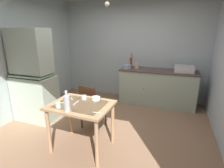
# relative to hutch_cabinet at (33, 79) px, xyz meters

# --- Properties ---
(ground_plane) EXTENTS (4.99, 4.99, 0.00)m
(ground_plane) POSITION_rel_hutch_cabinet_xyz_m (1.54, 0.12, -0.89)
(ground_plane) COLOR #8E6A4F
(wall_back) EXTENTS (4.09, 0.10, 2.68)m
(wall_back) POSITION_rel_hutch_cabinet_xyz_m (1.54, 2.10, 0.45)
(wall_back) COLOR silver
(wall_back) RESTS_ON ground
(wall_left) EXTENTS (0.10, 3.97, 2.68)m
(wall_left) POSITION_rel_hutch_cabinet_xyz_m (-0.50, 0.12, 0.45)
(wall_left) COLOR #B2C5C6
(wall_left) RESTS_ON ground
(hutch_cabinet) EXTENTS (0.86, 0.51, 1.91)m
(hutch_cabinet) POSITION_rel_hutch_cabinet_xyz_m (0.00, 0.00, 0.00)
(hutch_cabinet) COLOR #AABAA6
(hutch_cabinet) RESTS_ON ground
(counter_cabinet) EXTENTS (1.91, 0.64, 0.91)m
(counter_cabinet) POSITION_rel_hutch_cabinet_xyz_m (2.34, 1.73, -0.44)
(counter_cabinet) COLOR #AABAA6
(counter_cabinet) RESTS_ON ground
(sink_basin) EXTENTS (0.44, 0.34, 0.15)m
(sink_basin) POSITION_rel_hutch_cabinet_xyz_m (2.93, 1.73, 0.09)
(sink_basin) COLOR white
(sink_basin) RESTS_ON counter_cabinet
(hand_pump) EXTENTS (0.05, 0.27, 0.39)m
(hand_pump) POSITION_rel_hutch_cabinet_xyz_m (1.62, 1.78, 0.18)
(hand_pump) COLOR maroon
(hand_pump) RESTS_ON counter_cabinet
(mixing_bowl_counter) EXTENTS (0.24, 0.24, 0.09)m
(mixing_bowl_counter) POSITION_rel_hutch_cabinet_xyz_m (1.53, 1.68, 0.06)
(mixing_bowl_counter) COLOR #9EB2C6
(mixing_bowl_counter) RESTS_ON counter_cabinet
(stoneware_crock) EXTENTS (0.12, 0.12, 0.15)m
(stoneware_crock) POSITION_rel_hutch_cabinet_xyz_m (1.79, 1.74, 0.09)
(stoneware_crock) COLOR beige
(stoneware_crock) RESTS_ON counter_cabinet
(dining_table) EXTENTS (0.96, 0.74, 0.77)m
(dining_table) POSITION_rel_hutch_cabinet_xyz_m (1.42, -0.55, -0.24)
(dining_table) COLOR tan
(dining_table) RESTS_ON ground
(chair_far_side) EXTENTS (0.47, 0.47, 0.89)m
(chair_far_side) POSITION_rel_hutch_cabinet_xyz_m (1.29, 0.05, -0.41)
(chair_far_side) COLOR #4D351A
(chair_far_side) RESTS_ON ground
(serving_bowl_wide) EXTENTS (0.14, 0.14, 0.05)m
(serving_bowl_wide) POSITION_rel_hutch_cabinet_xyz_m (1.56, -0.31, -0.09)
(serving_bowl_wide) COLOR #ADD1C1
(serving_bowl_wide) RESTS_ON dining_table
(teacup_mint) EXTENTS (0.08, 0.08, 0.08)m
(teacup_mint) POSITION_rel_hutch_cabinet_xyz_m (1.17, -0.77, -0.08)
(teacup_mint) COLOR #ADD1C1
(teacup_mint) RESTS_ON dining_table
(teacup_cream) EXTENTS (0.08, 0.08, 0.07)m
(teacup_cream) POSITION_rel_hutch_cabinet_xyz_m (1.38, -0.36, -0.09)
(teacup_cream) COLOR #9EB2C6
(teacup_cream) RESTS_ON dining_table
(glass_bottle) EXTENTS (0.08, 0.08, 0.30)m
(glass_bottle) POSITION_rel_hutch_cabinet_xyz_m (1.37, -0.83, 0.00)
(glass_bottle) COLOR #B7BCC1
(glass_bottle) RESTS_ON dining_table
(table_knife) EXTENTS (0.03, 0.19, 0.00)m
(table_knife) POSITION_rel_hutch_cabinet_xyz_m (1.33, -0.53, -0.12)
(table_knife) COLOR silver
(table_knife) RESTS_ON dining_table
(teaspoon_near_bowl) EXTENTS (0.15, 0.05, 0.00)m
(teaspoon_near_bowl) POSITION_rel_hutch_cabinet_xyz_m (1.16, -0.60, -0.12)
(teaspoon_near_bowl) COLOR beige
(teaspoon_near_bowl) RESTS_ON dining_table
(teaspoon_by_cup) EXTENTS (0.10, 0.11, 0.00)m
(teaspoon_by_cup) POSITION_rel_hutch_cabinet_xyz_m (1.16, -0.40, -0.12)
(teaspoon_by_cup) COLOR beige
(teaspoon_by_cup) RESTS_ON dining_table
(serving_spoon) EXTENTS (0.13, 0.04, 0.00)m
(serving_spoon) POSITION_rel_hutch_cabinet_xyz_m (1.78, -0.73, -0.12)
(serving_spoon) COLOR beige
(serving_spoon) RESTS_ON dining_table
(pendant_bulb) EXTENTS (0.08, 0.08, 0.08)m
(pendant_bulb) POSITION_rel_hutch_cabinet_xyz_m (1.53, 0.30, 1.39)
(pendant_bulb) COLOR #F9EFCC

